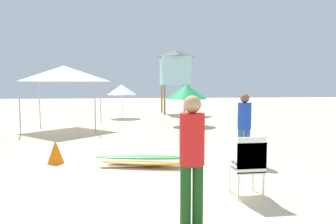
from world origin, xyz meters
name	(u,v)px	position (x,y,z in m)	size (l,w,h in m)	color
ground	(113,193)	(0.00, 0.00, 0.00)	(80.00, 80.00, 0.00)	beige
stacked_plastic_chairs	(249,161)	(2.21, -0.52, 0.60)	(0.48, 0.48, 1.02)	white
surfboard_pile	(145,161)	(0.66, 1.65, 0.13)	(2.43, 0.91, 0.24)	white
lifeguard_near_left	(244,123)	(3.04, 1.80, 0.94)	(0.32, 0.32, 1.64)	#33598C
lifeguard_near_center	(192,152)	(1.07, -1.45, 0.98)	(0.32, 0.32, 1.71)	#194C19
popup_canopy	(64,74)	(-2.29, 8.24, 2.32)	(2.79, 2.79, 2.65)	#B2B2B7
lifeguard_tower	(175,67)	(3.43, 14.88, 3.00)	(1.98, 1.98, 4.12)	olive
beach_umbrella_left	(122,90)	(0.02, 12.57, 1.60)	(1.67, 1.67, 1.89)	beige
beach_umbrella_far	(187,92)	(3.00, 8.78, 1.55)	(1.89, 1.89, 1.88)	beige
traffic_cone_near	(187,138)	(2.08, 4.02, 0.23)	(0.32, 0.32, 0.45)	orange
traffic_cone_far	(56,152)	(-1.41, 2.24, 0.28)	(0.39, 0.39, 0.55)	orange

